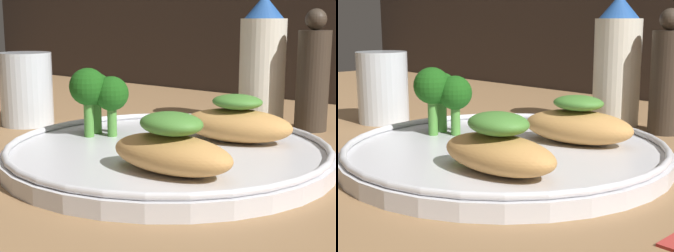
% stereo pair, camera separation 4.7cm
% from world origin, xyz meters
% --- Properties ---
extents(ground_plane, '(1.80, 1.80, 0.01)m').
position_xyz_m(ground_plane, '(0.00, 0.00, -0.01)').
color(ground_plane, '#936D47').
extents(plate, '(0.30, 0.30, 0.02)m').
position_xyz_m(plate, '(0.00, 0.00, 0.01)').
color(plate, silver).
rests_on(plate, ground_plane).
extents(grilled_meat_front, '(0.11, 0.06, 0.05)m').
position_xyz_m(grilled_meat_front, '(0.05, -0.06, 0.03)').
color(grilled_meat_front, tan).
rests_on(grilled_meat_front, plate).
extents(grilled_meat_middle, '(0.12, 0.08, 0.05)m').
position_xyz_m(grilled_meat_middle, '(0.04, 0.06, 0.03)').
color(grilled_meat_middle, tan).
rests_on(grilled_meat_middle, plate).
extents(broccoli_bunch, '(0.06, 0.06, 0.07)m').
position_xyz_m(broccoli_bunch, '(-0.09, -0.00, 0.06)').
color(broccoli_bunch, '#4C8E38').
rests_on(broccoli_bunch, plate).
extents(sauce_bottle, '(0.06, 0.06, 0.16)m').
position_xyz_m(sauce_bottle, '(-0.03, 0.22, 0.08)').
color(sauce_bottle, silver).
rests_on(sauce_bottle, ground_plane).
extents(pepper_grinder, '(0.04, 0.04, 0.14)m').
position_xyz_m(pepper_grinder, '(0.04, 0.22, 0.06)').
color(pepper_grinder, '#382D23').
rests_on(pepper_grinder, ground_plane).
extents(drinking_glass, '(0.06, 0.06, 0.09)m').
position_xyz_m(drinking_glass, '(-0.25, 0.02, 0.05)').
color(drinking_glass, silver).
rests_on(drinking_glass, ground_plane).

